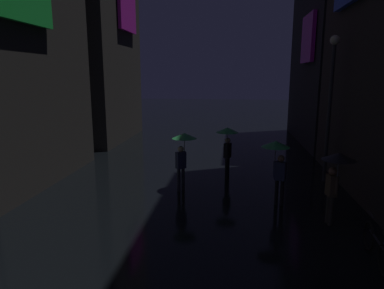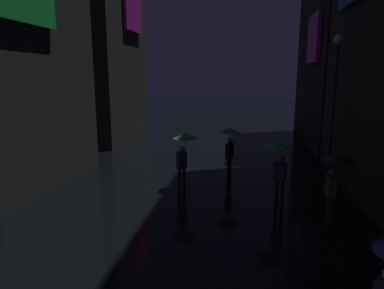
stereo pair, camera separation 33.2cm
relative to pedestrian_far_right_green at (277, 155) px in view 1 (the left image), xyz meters
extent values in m
cube|color=#F226D8|center=(-8.10, 11.00, 6.40)|extent=(0.20, 3.09, 2.49)
cube|color=#232328|center=(4.75, 11.41, 6.74)|extent=(4.00, 8.98, 16.82)
cube|color=#F226D8|center=(2.60, 9.44, 4.45)|extent=(0.20, 2.71, 2.58)
cylinder|color=black|center=(0.21, -0.05, -1.24)|extent=(0.12, 0.12, 0.85)
cylinder|color=black|center=(0.04, 0.02, -1.24)|extent=(0.12, 0.12, 0.85)
cube|color=#333859|center=(0.13, -0.02, -0.52)|extent=(0.40, 0.33, 0.60)
sphere|color=#9E7051|center=(0.13, -0.02, -0.11)|extent=(0.22, 0.22, 0.22)
cylinder|color=#333859|center=(-0.06, 0.01, -0.47)|extent=(0.09, 0.09, 0.50)
cylinder|color=slate|center=(-0.06, 0.01, -0.13)|extent=(0.02, 0.02, 0.77)
cone|color=green|center=(-0.06, 0.01, 0.35)|extent=(0.90, 0.90, 0.20)
cylinder|color=#38332D|center=(1.33, -1.24, -1.24)|extent=(0.12, 0.12, 0.85)
cylinder|color=#38332D|center=(1.36, -1.42, -1.24)|extent=(0.12, 0.12, 0.85)
cube|color=brown|center=(1.35, -1.33, -0.52)|extent=(0.27, 0.37, 0.60)
sphere|color=#9E7051|center=(1.35, -1.33, -0.11)|extent=(0.22, 0.22, 0.22)
cylinder|color=brown|center=(1.43, -1.50, -0.47)|extent=(0.09, 0.09, 0.50)
cylinder|color=slate|center=(1.43, -1.50, -0.13)|extent=(0.02, 0.02, 0.77)
cone|color=black|center=(1.43, -1.50, 0.35)|extent=(0.90, 0.90, 0.20)
cylinder|color=black|center=(-1.58, 2.91, -1.24)|extent=(0.12, 0.12, 0.85)
cylinder|color=black|center=(-1.64, 2.75, -1.24)|extent=(0.12, 0.12, 0.85)
cube|color=black|center=(-1.61, 2.83, -0.52)|extent=(0.32, 0.40, 0.60)
sphere|color=beige|center=(-1.61, 2.83, -0.11)|extent=(0.22, 0.22, 0.22)
cylinder|color=black|center=(-1.62, 2.64, -0.47)|extent=(0.09, 0.09, 0.50)
cylinder|color=slate|center=(-1.62, 2.64, -0.13)|extent=(0.02, 0.02, 0.77)
cone|color=green|center=(-1.62, 2.64, 0.35)|extent=(0.90, 0.90, 0.20)
cylinder|color=#2D2D38|center=(-3.32, 0.95, -1.24)|extent=(0.12, 0.12, 0.85)
cylinder|color=#2D2D38|center=(-3.18, 1.06, -1.24)|extent=(0.12, 0.12, 0.85)
cube|color=#333859|center=(-3.25, 1.01, -0.52)|extent=(0.40, 0.38, 0.60)
sphere|color=beige|center=(-3.25, 1.01, -0.11)|extent=(0.22, 0.22, 0.22)
cylinder|color=#333859|center=(-3.14, 1.16, -0.47)|extent=(0.09, 0.09, 0.50)
cylinder|color=slate|center=(-3.14, 1.16, -0.13)|extent=(0.02, 0.02, 0.77)
cone|color=green|center=(-3.14, 1.16, 0.35)|extent=(0.90, 0.90, 0.20)
torus|color=black|center=(1.89, -2.75, -1.31)|extent=(0.12, 0.72, 0.72)
torus|color=black|center=(1.80, -3.84, -1.31)|extent=(0.12, 0.72, 0.72)
cylinder|color=black|center=(1.85, -3.30, -1.13)|extent=(0.13, 1.00, 0.05)
cylinder|color=black|center=(1.89, -2.75, -0.76)|extent=(0.07, 0.45, 0.03)
cylinder|color=#2D2D33|center=(2.25, 2.84, 0.95)|extent=(0.14, 0.14, 5.24)
sphere|color=#F9EFCC|center=(2.25, 2.84, 3.75)|extent=(0.36, 0.36, 0.36)
camera|label=1|loc=(-1.43, -10.81, 2.50)|focal=32.00mm
camera|label=2|loc=(-1.10, -10.77, 2.50)|focal=32.00mm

